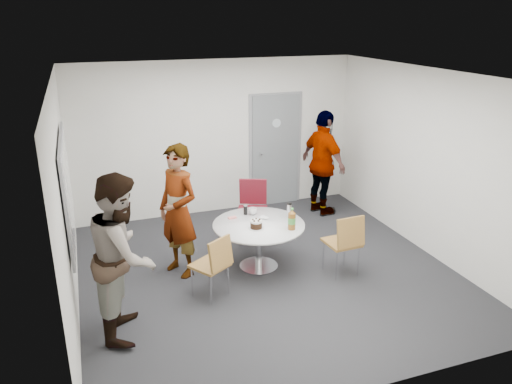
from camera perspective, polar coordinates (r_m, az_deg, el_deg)
name	(u,v)px	position (r m, az deg, el deg)	size (l,w,h in m)	color
floor	(267,272)	(7.07, 1.25, -9.09)	(5.00, 5.00, 0.00)	black
ceiling	(268,75)	(6.24, 1.43, 13.20)	(5.00, 5.00, 0.00)	silver
wall_back	(217,138)	(8.82, -4.49, 6.17)	(5.00, 5.00, 0.00)	silver
wall_left	(65,203)	(6.15, -21.01, -1.20)	(5.00, 5.00, 0.00)	silver
wall_right	(427,162)	(7.75, 18.92, 3.23)	(5.00, 5.00, 0.00)	silver
wall_front	(370,266)	(4.47, 12.94, -8.25)	(5.00, 5.00, 0.00)	silver
door	(275,151)	(9.22, 2.22, 4.74)	(1.02, 0.17, 2.12)	slate
whiteboard	(67,189)	(6.30, -20.76, 0.30)	(0.04, 1.90, 1.25)	gray
table	(261,230)	(6.94, 0.52, -4.31)	(1.28, 1.28, 0.97)	white
chair_near_left	(214,261)	(6.26, -4.77, -7.90)	(0.56, 0.58, 0.84)	brown
chair_near_right	(346,239)	(6.84, 10.21, -5.32)	(0.45, 0.49, 0.90)	brown
chair_far	(253,203)	(7.87, -0.39, -1.29)	(0.60, 0.63, 0.96)	maroon
person_main	(178,211)	(6.75, -8.88, -2.18)	(0.67, 0.44, 1.83)	#A5C6EA
person_left	(123,255)	(5.64, -14.93, -7.00)	(0.91, 0.71, 1.87)	white
person_right	(323,163)	(8.82, 7.69, 3.25)	(1.09, 0.46, 1.87)	black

